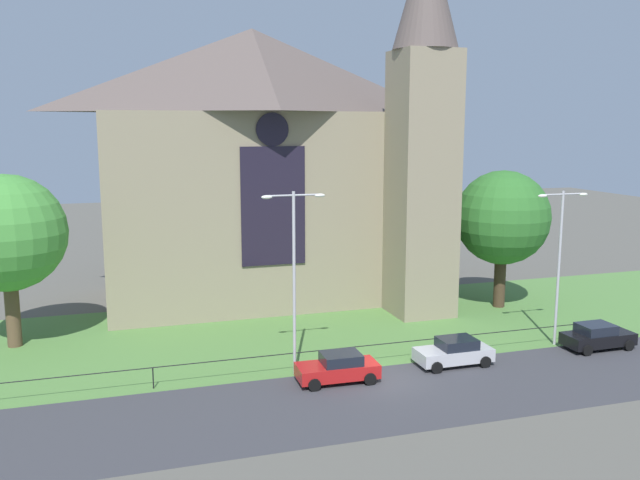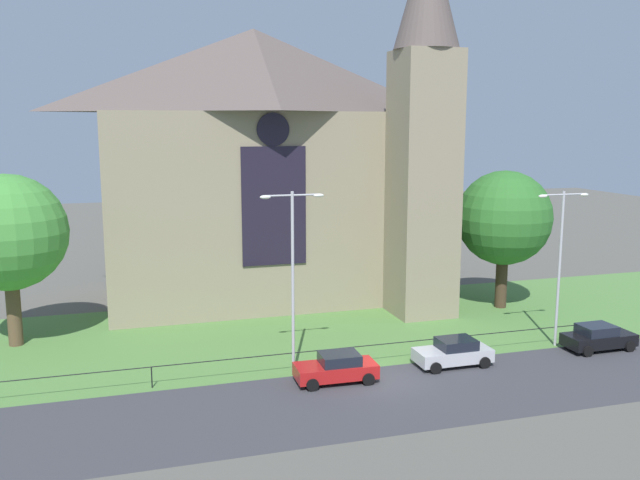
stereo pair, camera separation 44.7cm
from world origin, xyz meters
The scene contains 12 objects.
ground centered at (0.00, 10.00, 0.00)m, with size 160.00×160.00×0.00m, color #56544C.
road_asphalt centered at (0.00, -2.00, 0.00)m, with size 120.00×8.00×0.01m, color #38383D.
grass_verge centered at (0.00, 8.00, 0.00)m, with size 120.00×20.00×0.01m, color #517F3D.
church_building centered at (-2.03, 18.61, 10.27)m, with size 23.20×16.20×26.00m.
iron_railing centered at (-2.80, 2.50, 0.99)m, with size 35.37×0.07×1.13m.
tree_right_far centered at (13.51, 11.02, 6.53)m, with size 6.74×6.74×9.94m.
tree_left_far centered at (-19.12, 11.82, 6.84)m, with size 6.88×6.88×10.33m.
streetlamp_near centered at (-4.28, 2.40, 6.06)m, with size 3.37×0.26×9.76m.
streetlamp_far centered at (11.98, 2.40, 5.83)m, with size 3.37×0.26×9.31m.
parked_car_red centered at (-2.44, 0.63, 0.74)m, with size 4.25×2.12×1.51m.
parked_car_silver centered at (4.48, 1.06, 0.74)m, with size 4.20×2.02×1.51m.
parked_car_black centered at (13.92, 1.01, 0.74)m, with size 4.21×2.05×1.51m.
Camera 1 is at (-13.26, -30.89, 13.11)m, focal length 38.05 mm.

